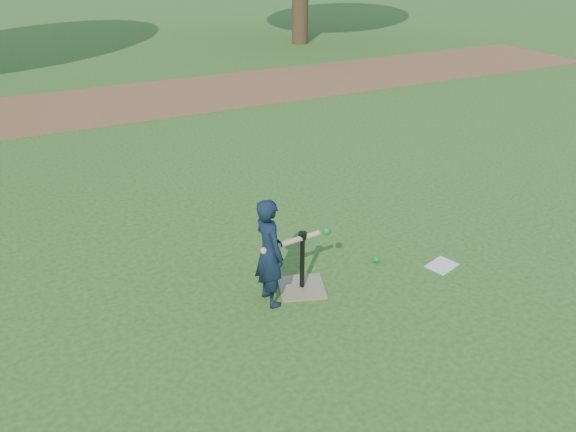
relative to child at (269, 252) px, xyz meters
name	(u,v)px	position (x,y,z in m)	size (l,w,h in m)	color
ground	(283,289)	(0.19, 0.12, -0.52)	(80.00, 80.00, 0.00)	#285116
dirt_strip	(120,102)	(0.19, 7.62, -0.52)	(24.00, 3.00, 0.01)	brown
child	(269,252)	(0.00, 0.00, 0.00)	(0.38, 0.25, 1.05)	black
wiffle_ball_ground	(376,259)	(1.28, 0.12, -0.48)	(0.08, 0.08, 0.08)	#0B7F2E
clipboard	(442,265)	(1.85, -0.24, -0.52)	(0.30, 0.23, 0.01)	silver
batting_tee	(302,279)	(0.36, 0.05, -0.41)	(0.55, 0.55, 0.61)	#847453
swing_action	(297,240)	(0.28, 0.02, 0.05)	(0.73, 0.13, 0.10)	tan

